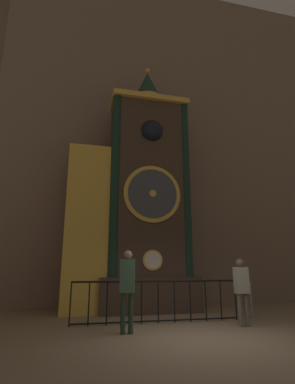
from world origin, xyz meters
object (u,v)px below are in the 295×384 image
object	(u,v)px
clock_tower	(136,200)
stanchion_post	(252,306)
visitor_near	(127,282)
visitor_far	(242,285)

from	to	relation	value
clock_tower	stanchion_post	bearing A→B (deg)	-32.52
clock_tower	stanchion_post	distance (m)	5.16
visitor_near	stanchion_post	size ratio (longest dim) A/B	1.79
visitor_near	visitor_far	size ratio (longest dim) A/B	1.10
visitor_near	visitor_far	world-z (taller)	visitor_near
clock_tower	visitor_far	world-z (taller)	clock_tower
clock_tower	stanchion_post	size ratio (longest dim) A/B	9.34
clock_tower	visitor_near	bearing A→B (deg)	-104.01
visitor_far	clock_tower	bearing A→B (deg)	128.39
clock_tower	visitor_far	xyz separation A→B (m)	(2.19, -3.22, -2.85)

